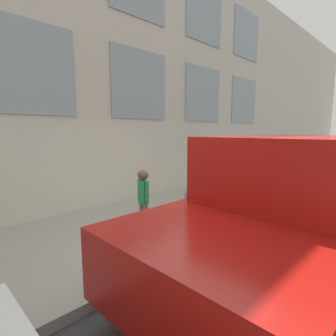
% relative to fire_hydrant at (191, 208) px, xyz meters
% --- Properties ---
extents(ground_plane, '(80.00, 80.00, 0.00)m').
position_rel_fire_hydrant_xyz_m(ground_plane, '(-0.64, 0.50, -0.53)').
color(ground_plane, '#38383A').
extents(sidewalk, '(3.18, 60.00, 0.13)m').
position_rel_fire_hydrant_xyz_m(sidewalk, '(0.95, 0.50, -0.46)').
color(sidewalk, '#9E9B93').
rests_on(sidewalk, ground_plane).
extents(building_facade, '(0.33, 40.00, 7.48)m').
position_rel_fire_hydrant_xyz_m(building_facade, '(2.69, 0.50, 3.22)').
color(building_facade, beige).
rests_on(building_facade, ground_plane).
extents(fire_hydrant, '(0.34, 0.45, 0.77)m').
position_rel_fire_hydrant_xyz_m(fire_hydrant, '(0.00, 0.00, 0.00)').
color(fire_hydrant, gray).
rests_on(fire_hydrant, sidewalk).
extents(person, '(0.28, 0.18, 1.15)m').
position_rel_fire_hydrant_xyz_m(person, '(0.42, 0.81, 0.30)').
color(person, '#726651').
rests_on(person, sidewalk).
extents(parked_car_red_near, '(1.98, 5.18, 1.89)m').
position_rel_fire_hydrant_xyz_m(parked_car_red_near, '(-1.85, 0.01, 0.50)').
color(parked_car_red_near, black).
rests_on(parked_car_red_near, ground_plane).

